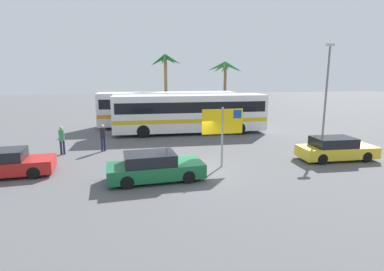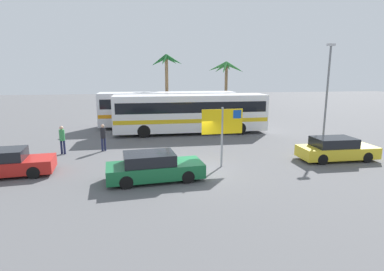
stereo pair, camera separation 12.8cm
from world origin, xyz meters
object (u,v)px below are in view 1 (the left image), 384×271
(bus_front_coach, at_px, (190,112))
(pedestrian_by_bus, at_px, (62,138))
(pedestrian_near_sign, at_px, (103,135))
(bus_rear_coach, at_px, (167,107))
(ferry_sign, at_px, (223,124))
(car_red, at_px, (5,164))
(car_green, at_px, (154,167))
(car_yellow, at_px, (336,149))

(bus_front_coach, distance_m, pedestrian_by_bus, 10.37)
(pedestrian_by_bus, height_order, pedestrian_near_sign, pedestrian_by_bus)
(pedestrian_by_bus, xyz_separation_m, pedestrian_near_sign, (2.39, 0.41, -0.02))
(bus_rear_coach, distance_m, ferry_sign, 13.22)
(car_red, bearing_deg, ferry_sign, -6.86)
(bus_front_coach, height_order, ferry_sign, ferry_sign)
(bus_rear_coach, bearing_deg, ferry_sign, -82.18)
(car_green, bearing_deg, car_red, 160.33)
(car_green, bearing_deg, pedestrian_near_sign, 110.37)
(bus_front_coach, height_order, pedestrian_by_bus, bus_front_coach)
(bus_front_coach, xyz_separation_m, car_yellow, (7.02, -9.29, -1.15))
(car_red, height_order, pedestrian_by_bus, pedestrian_by_bus)
(car_red, distance_m, car_green, 7.32)
(bus_rear_coach, relative_size, pedestrian_by_bus, 7.02)
(bus_front_coach, bearing_deg, car_yellow, -52.92)
(car_green, distance_m, pedestrian_near_sign, 6.76)
(pedestrian_near_sign, bearing_deg, ferry_sign, -150.97)
(car_red, bearing_deg, pedestrian_near_sign, 40.29)
(bus_rear_coach, relative_size, car_yellow, 2.82)
(car_green, bearing_deg, bus_rear_coach, 76.89)
(car_green, height_order, pedestrian_near_sign, pedestrian_near_sign)
(car_green, distance_m, pedestrian_by_bus, 7.79)
(bus_front_coach, distance_m, ferry_sign, 9.52)
(ferry_sign, xyz_separation_m, pedestrian_near_sign, (-6.67, 4.51, -1.30))
(ferry_sign, relative_size, pedestrian_near_sign, 1.84)
(car_yellow, distance_m, pedestrian_by_bus, 16.32)
(car_yellow, relative_size, car_green, 0.96)
(pedestrian_near_sign, bearing_deg, car_yellow, -134.62)
(car_yellow, distance_m, pedestrian_near_sign, 14.13)
(pedestrian_by_bus, bearing_deg, ferry_sign, -104.26)
(car_yellow, relative_size, car_red, 1.00)
(car_yellow, height_order, pedestrian_near_sign, pedestrian_near_sign)
(ferry_sign, distance_m, car_green, 4.37)
(car_red, xyz_separation_m, car_green, (7.10, -1.77, 0.00))
(bus_rear_coach, bearing_deg, car_yellow, -56.31)
(pedestrian_by_bus, bearing_deg, car_red, 165.67)
(bus_front_coach, relative_size, car_green, 2.70)
(car_red, distance_m, pedestrian_near_sign, 5.98)
(pedestrian_near_sign, bearing_deg, car_red, 109.05)
(bus_front_coach, distance_m, car_yellow, 11.70)
(ferry_sign, bearing_deg, car_green, -159.91)
(ferry_sign, height_order, pedestrian_near_sign, ferry_sign)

